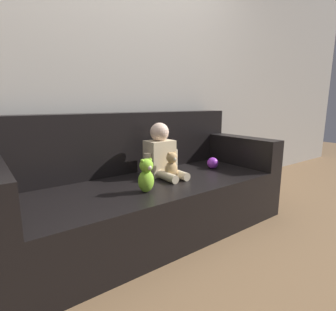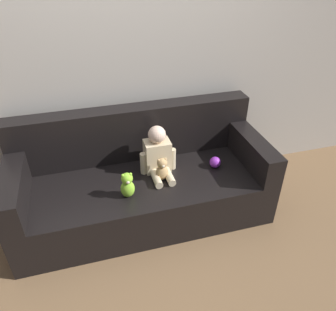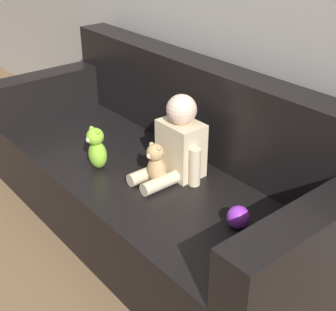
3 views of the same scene
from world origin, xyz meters
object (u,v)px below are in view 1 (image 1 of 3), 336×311
couch (145,190)px  plush_toy_side (146,176)px  teddy_bear_brown (172,166)px  toy_ball (213,163)px  person_baby (161,155)px

couch → plush_toy_side: (-0.15, -0.27, 0.20)m
teddy_bear_brown → toy_ball: teddy_bear_brown is taller
toy_ball → person_baby: bearing=169.8°
couch → teddy_bear_brown: 0.28m
couch → plush_toy_side: size_ratio=9.49×
toy_ball → couch: bearing=172.1°
couch → person_baby: size_ratio=5.07×
person_baby → toy_ball: size_ratio=4.28×
plush_toy_side → person_baby: bearing=41.4°
couch → toy_ball: 0.66m
couch → plush_toy_side: couch is taller
couch → plush_toy_side: 0.37m
person_baby → toy_ball: person_baby is taller
person_baby → toy_ball: (0.48, -0.09, -0.12)m
person_baby → plush_toy_side: person_baby is taller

